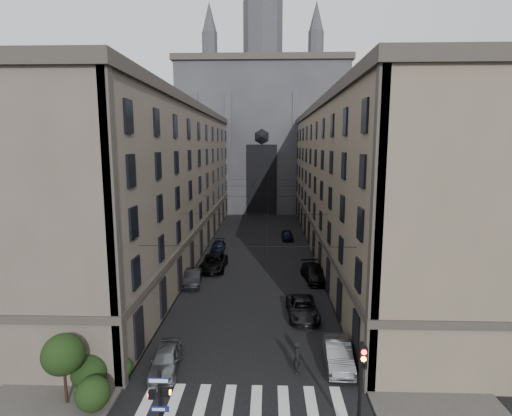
# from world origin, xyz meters

# --- Properties ---
(sidewalk_left) EXTENTS (7.00, 80.00, 0.15)m
(sidewalk_left) POSITION_xyz_m (-10.50, 36.00, 0.07)
(sidewalk_left) COLOR #383533
(sidewalk_left) RESTS_ON ground
(sidewalk_right) EXTENTS (7.00, 80.00, 0.15)m
(sidewalk_right) POSITION_xyz_m (10.50, 36.00, 0.07)
(sidewalk_right) COLOR #383533
(sidewalk_right) RESTS_ON ground
(zebra_crossing) EXTENTS (11.00, 3.20, 0.01)m
(zebra_crossing) POSITION_xyz_m (0.00, 5.00, 0.01)
(zebra_crossing) COLOR beige
(zebra_crossing) RESTS_ON ground
(building_left) EXTENTS (13.60, 60.60, 18.85)m
(building_left) POSITION_xyz_m (-13.44, 36.00, 9.34)
(building_left) COLOR #51493E
(building_left) RESTS_ON ground
(building_right) EXTENTS (13.60, 60.60, 18.85)m
(building_right) POSITION_xyz_m (13.44, 36.00, 9.34)
(building_right) COLOR brown
(building_right) RESTS_ON ground
(gothic_tower) EXTENTS (35.00, 23.00, 58.00)m
(gothic_tower) POSITION_xyz_m (0.00, 74.96, 17.80)
(gothic_tower) COLOR #2D2D33
(gothic_tower) RESTS_ON ground
(pedestrian_signal_left) EXTENTS (1.02, 0.38, 4.00)m
(pedestrian_signal_left) POSITION_xyz_m (-3.51, 1.50, 2.32)
(pedestrian_signal_left) COLOR black
(pedestrian_signal_left) RESTS_ON ground
(traffic_light_right) EXTENTS (0.34, 0.50, 5.20)m
(traffic_light_right) POSITION_xyz_m (5.60, 1.92, 3.29)
(traffic_light_right) COLOR black
(traffic_light_right) RESTS_ON ground
(shrub_cluster) EXTENTS (3.90, 4.40, 3.90)m
(shrub_cluster) POSITION_xyz_m (-8.72, 5.01, 1.80)
(shrub_cluster) COLOR black
(shrub_cluster) RESTS_ON sidewalk_left
(tram_wires) EXTENTS (14.00, 60.00, 0.43)m
(tram_wires) POSITION_xyz_m (0.00, 35.63, 7.25)
(tram_wires) COLOR black
(tram_wires) RESTS_ON ground
(car_left_near) EXTENTS (2.05, 4.43, 1.47)m
(car_left_near) POSITION_xyz_m (-4.99, 8.00, 0.73)
(car_left_near) COLOR slate
(car_left_near) RESTS_ON ground
(car_left_midnear) EXTENTS (2.01, 4.72, 1.52)m
(car_left_midnear) POSITION_xyz_m (-6.20, 23.44, 0.76)
(car_left_midnear) COLOR black
(car_left_midnear) RESTS_ON ground
(car_left_midfar) EXTENTS (2.81, 5.92, 1.63)m
(car_left_midfar) POSITION_xyz_m (-4.77, 28.31, 0.82)
(car_left_midfar) COLOR black
(car_left_midfar) RESTS_ON ground
(car_left_far) EXTENTS (1.93, 4.45, 1.27)m
(car_left_far) POSITION_xyz_m (-5.25, 36.37, 0.64)
(car_left_far) COLOR black
(car_left_far) RESTS_ON ground
(car_right_near) EXTENTS (1.78, 4.70, 1.53)m
(car_right_near) POSITION_xyz_m (5.84, 8.93, 0.77)
(car_right_near) COLOR slate
(car_right_near) RESTS_ON ground
(car_right_midnear) EXTENTS (2.60, 5.31, 1.45)m
(car_right_midnear) POSITION_xyz_m (4.20, 16.16, 0.73)
(car_right_midnear) COLOR black
(car_right_midnear) RESTS_ON ground
(car_right_midfar) EXTENTS (2.90, 5.69, 1.58)m
(car_right_midfar) POSITION_xyz_m (6.20, 25.11, 0.79)
(car_right_midfar) COLOR black
(car_right_midfar) RESTS_ON ground
(car_right_far) EXTENTS (1.77, 4.16, 1.40)m
(car_right_far) POSITION_xyz_m (4.20, 43.09, 0.70)
(car_right_far) COLOR black
(car_right_far) RESTS_ON ground
(pedestrian) EXTENTS (0.65, 0.83, 1.99)m
(pedestrian) POSITION_xyz_m (3.18, 8.00, 1.00)
(pedestrian) COLOR black
(pedestrian) RESTS_ON ground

